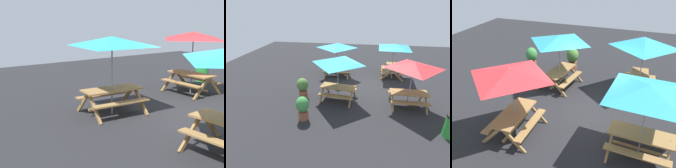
# 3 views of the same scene
# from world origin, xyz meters

# --- Properties ---
(ground_plane) EXTENTS (24.00, 24.00, 0.00)m
(ground_plane) POSITION_xyz_m (0.00, 0.00, 0.00)
(ground_plane) COLOR #232326
(ground_plane) RESTS_ON ground
(picnic_table_1) EXTENTS (2.82, 2.82, 2.34)m
(picnic_table_1) POSITION_xyz_m (-1.77, -1.99, 1.99)
(picnic_table_1) COLOR olive
(picnic_table_1) RESTS_ON ground
(picnic_table_2) EXTENTS (2.02, 2.02, 2.34)m
(picnic_table_2) POSITION_xyz_m (-2.10, 1.87, 1.99)
(picnic_table_2) COLOR olive
(picnic_table_2) RESTS_ON ground
(trash_bin_green) EXTENTS (0.59, 0.59, 0.98)m
(trash_bin_green) POSITION_xyz_m (-3.29, 3.97, 0.49)
(trash_bin_green) COLOR green
(trash_bin_green) RESTS_ON ground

